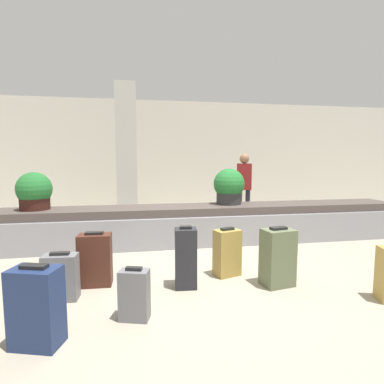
# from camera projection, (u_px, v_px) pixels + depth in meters

# --- Properties ---
(ground_plane) EXTENTS (18.00, 18.00, 0.00)m
(ground_plane) POSITION_uv_depth(u_px,v_px,m) (211.00, 271.00, 4.01)
(ground_plane) COLOR #9E937F
(back_wall) EXTENTS (18.00, 0.06, 3.20)m
(back_wall) POSITION_uv_depth(u_px,v_px,m) (170.00, 156.00, 8.91)
(back_wall) COLOR beige
(back_wall) RESTS_ON ground_plane
(carousel) EXTENTS (8.14, 0.89, 0.66)m
(carousel) POSITION_uv_depth(u_px,v_px,m) (192.00, 225.00, 5.40)
(carousel) COLOR gray
(carousel) RESTS_ON ground_plane
(pillar) EXTENTS (0.46, 0.46, 3.20)m
(pillar) POSITION_uv_depth(u_px,v_px,m) (127.00, 155.00, 6.87)
(pillar) COLOR beige
(pillar) RESTS_ON ground_plane
(suitcase_0) EXTENTS (0.38, 0.24, 0.64)m
(suitcase_0) POSITION_uv_depth(u_px,v_px,m) (95.00, 260.00, 3.53)
(suitcase_0) COLOR #472319
(suitcase_0) RESTS_ON ground_plane
(suitcase_1) EXTENTS (0.43, 0.33, 0.67)m
(suitcase_1) POSITION_uv_depth(u_px,v_px,m) (36.00, 307.00, 2.37)
(suitcase_1) COLOR navy
(suitcase_1) RESTS_ON ground_plane
(suitcase_2) EXTENTS (0.26, 0.23, 0.73)m
(suitcase_2) POSITION_uv_depth(u_px,v_px,m) (186.00, 258.00, 3.47)
(suitcase_2) COLOR #232328
(suitcase_2) RESTS_ON ground_plane
(suitcase_3) EXTENTS (0.36, 0.29, 0.62)m
(suitcase_3) POSITION_uv_depth(u_px,v_px,m) (227.00, 252.00, 3.84)
(suitcase_3) COLOR #A3843D
(suitcase_3) RESTS_ON ground_plane
(suitcase_5) EXTENTS (0.40, 0.32, 0.70)m
(suitcase_5) POSITION_uv_depth(u_px,v_px,m) (278.00, 257.00, 3.52)
(suitcase_5) COLOR #5B6647
(suitcase_5) RESTS_ON ground_plane
(suitcase_6) EXTENTS (0.30, 0.23, 0.50)m
(suitcase_6) POSITION_uv_depth(u_px,v_px,m) (134.00, 295.00, 2.77)
(suitcase_6) COLOR slate
(suitcase_6) RESTS_ON ground_plane
(suitcase_7) EXTENTS (0.36, 0.21, 0.52)m
(suitcase_7) POSITION_uv_depth(u_px,v_px,m) (61.00, 277.00, 3.16)
(suitcase_7) COLOR slate
(suitcase_7) RESTS_ON ground_plane
(potted_plant_0) EXTENTS (0.56, 0.56, 0.62)m
(potted_plant_0) POSITION_uv_depth(u_px,v_px,m) (34.00, 192.00, 4.94)
(potted_plant_0) COLOR #381914
(potted_plant_0) RESTS_ON carousel
(potted_plant_1) EXTENTS (0.57, 0.57, 0.66)m
(potted_plant_1) POSITION_uv_depth(u_px,v_px,m) (229.00, 187.00, 5.56)
(potted_plant_1) COLOR #2D2D2D
(potted_plant_1) RESTS_ON carousel
(traveler_0) EXTENTS (0.34, 0.23, 1.62)m
(traveler_0) POSITION_uv_depth(u_px,v_px,m) (244.00, 182.00, 7.04)
(traveler_0) COLOR #282833
(traveler_0) RESTS_ON ground_plane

